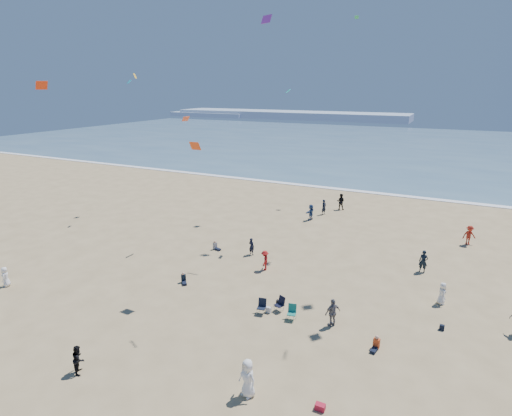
% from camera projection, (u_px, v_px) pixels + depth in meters
% --- Properties ---
extents(ocean, '(220.00, 100.00, 0.06)m').
position_uv_depth(ocean, '(402.00, 146.00, 99.16)').
color(ocean, '#476B84').
rests_on(ocean, ground).
extents(surf_line, '(220.00, 1.20, 0.08)m').
position_uv_depth(surf_line, '(358.00, 191.00, 56.13)').
color(surf_line, white).
rests_on(surf_line, ground).
extents(headland_far, '(110.00, 20.00, 3.20)m').
position_uv_depth(headland_far, '(288.00, 115.00, 188.37)').
color(headland_far, '#7A8EA8').
rests_on(headland_far, ground).
extents(headland_near, '(40.00, 14.00, 2.00)m').
position_uv_depth(headland_near, '(210.00, 114.00, 200.99)').
color(headland_near, '#7A8EA8').
rests_on(headland_near, ground).
extents(standing_flyers, '(39.21, 42.13, 1.95)m').
position_uv_depth(standing_flyers, '(340.00, 274.00, 29.38)').
color(standing_flyers, '#A32517').
rests_on(standing_flyers, ground).
extents(seated_group, '(16.50, 22.09, 0.84)m').
position_uv_depth(seated_group, '(219.00, 331.00, 23.25)').
color(seated_group, silver).
rests_on(seated_group, ground).
extents(chair_cluster, '(2.70, 1.54, 1.00)m').
position_uv_depth(chair_cluster, '(277.00, 308.00, 25.55)').
color(chair_cluster, black).
rests_on(chair_cluster, ground).
extents(white_tote, '(0.35, 0.20, 0.40)m').
position_uv_depth(white_tote, '(268.00, 310.00, 25.91)').
color(white_tote, silver).
rests_on(white_tote, ground).
extents(black_backpack, '(0.30, 0.22, 0.38)m').
position_uv_depth(black_backpack, '(279.00, 303.00, 26.75)').
color(black_backpack, black).
rests_on(black_backpack, ground).
extents(cooler, '(0.45, 0.30, 0.30)m').
position_uv_depth(cooler, '(320.00, 407.00, 18.10)').
color(cooler, '#AD182E').
rests_on(cooler, ground).
extents(navy_bag, '(0.28, 0.18, 0.34)m').
position_uv_depth(navy_bag, '(442.00, 327.00, 24.06)').
color(navy_bag, black).
rests_on(navy_bag, ground).
extents(kites_aloft, '(49.92, 46.46, 26.99)m').
position_uv_depth(kites_aloft, '(417.00, 66.00, 20.40)').
color(kites_aloft, purple).
rests_on(kites_aloft, ground).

